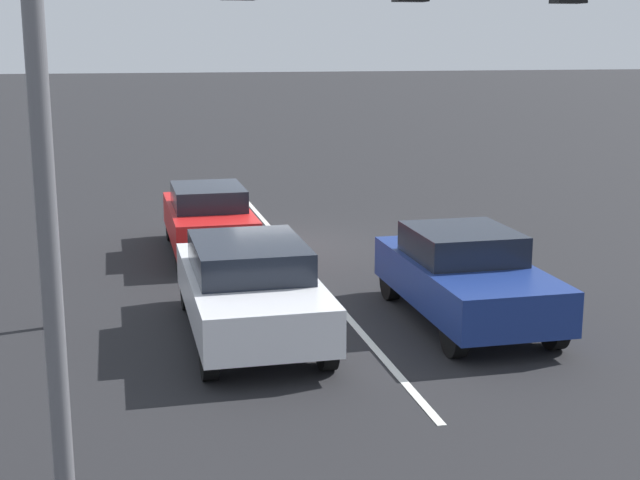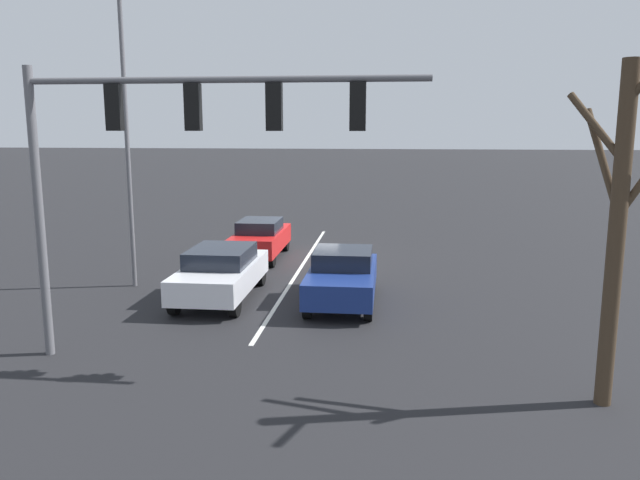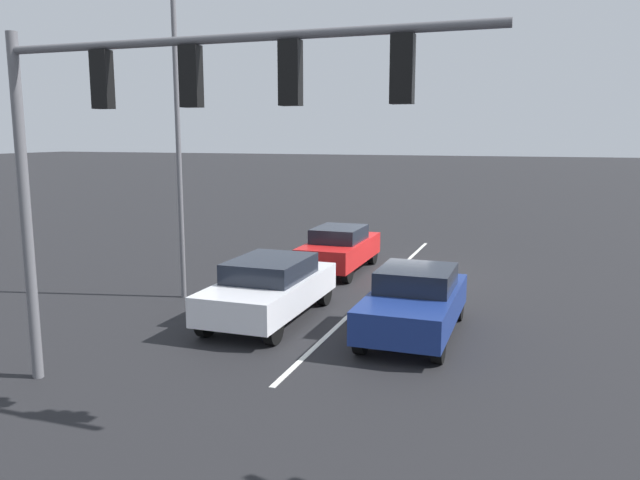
{
  "view_description": "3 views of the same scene",
  "coord_description": "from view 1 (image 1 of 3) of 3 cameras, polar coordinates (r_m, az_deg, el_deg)",
  "views": [
    {
      "loc": [
        3.75,
        19.72,
        4.59
      ],
      "look_at": [
        1.01,
        7.93,
        1.89
      ],
      "focal_mm": 50.0,
      "sensor_mm": 36.0,
      "label": 1
    },
    {
      "loc": [
        -3.17,
        23.82,
        5.06
      ],
      "look_at": [
        -1.11,
        5.53,
        1.7
      ],
      "focal_mm": 35.0,
      "sensor_mm": 36.0,
      "label": 2
    },
    {
      "loc": [
        -4.39,
        20.02,
        4.54
      ],
      "look_at": [
        0.3,
        6.69,
        2.16
      ],
      "focal_mm": 35.0,
      "sensor_mm": 36.0,
      "label": 3
    }
  ],
  "objects": [
    {
      "name": "car_white_midlane_front",
      "position": [
        14.11,
        -4.54,
        -2.97
      ],
      "size": [
        1.94,
        4.64,
        1.54
      ],
      "color": "silver",
      "rests_on": "ground_plane"
    },
    {
      "name": "car_red_midlane_second",
      "position": [
        19.75,
        -7.16,
        1.4
      ],
      "size": [
        1.71,
        4.28,
        1.52
      ],
      "color": "red",
      "rests_on": "ground_plane"
    },
    {
      "name": "lane_stripe_left_divider",
      "position": [
        18.59,
        -1.04,
        -1.72
      ],
      "size": [
        0.12,
        16.2,
        0.01
      ],
      "primitive_type": "cube",
      "color": "silver",
      "rests_on": "ground_plane"
    },
    {
      "name": "traffic_signal_gantry",
      "position": [
        8.84,
        1.85,
        14.04
      ],
      "size": [
        8.43,
        0.37,
        6.32
      ],
      "color": "slate",
      "rests_on": "ground_plane"
    },
    {
      "name": "car_navy_leftlane_front",
      "position": [
        15.03,
        9.27,
        -2.23
      ],
      "size": [
        1.88,
        4.32,
        1.54
      ],
      "color": "navy",
      "rests_on": "ground_plane"
    },
    {
      "name": "ground_plane",
      "position": [
        20.59,
        -2.26,
        -0.33
      ],
      "size": [
        240.0,
        240.0,
        0.0
      ],
      "primitive_type": "plane",
      "color": "black"
    }
  ]
}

